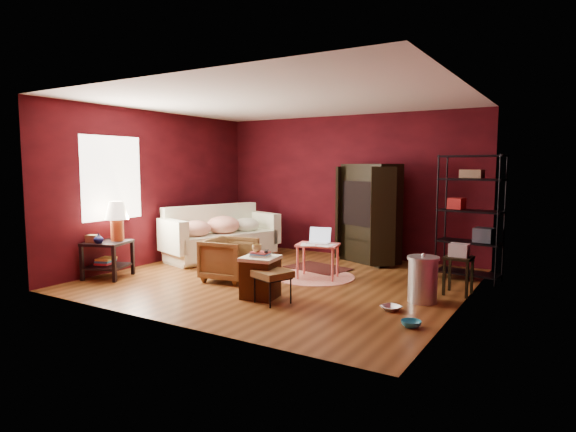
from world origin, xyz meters
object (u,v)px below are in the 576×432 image
(side_table, at_px, (112,232))
(tv_armoire, at_px, (369,211))
(laptop_desk, at_px, (318,248))
(sofa, at_px, (219,239))
(wire_shelving, at_px, (471,212))
(armchair, at_px, (229,257))
(hamper, at_px, (260,276))

(side_table, xyz_separation_m, tv_armoire, (3.09, 3.31, 0.22))
(laptop_desk, bearing_deg, sofa, 156.18)
(side_table, height_order, wire_shelving, wire_shelving)
(sofa, relative_size, laptop_desk, 2.51)
(sofa, height_order, wire_shelving, wire_shelving)
(armchair, distance_m, wire_shelving, 3.87)
(hamper, bearing_deg, side_table, -175.44)
(sofa, xyz_separation_m, laptop_desk, (2.40, -0.44, 0.10))
(wire_shelving, bearing_deg, side_table, -144.14)
(armchair, relative_size, laptop_desk, 0.91)
(side_table, distance_m, tv_armoire, 4.53)
(hamper, relative_size, laptop_desk, 0.81)
(sofa, xyz_separation_m, hamper, (2.26, -1.86, -0.10))
(sofa, xyz_separation_m, armchair, (1.27, -1.28, -0.03))
(sofa, distance_m, hamper, 2.93)
(hamper, bearing_deg, armchair, 149.78)
(laptop_desk, xyz_separation_m, tv_armoire, (0.20, 1.67, 0.46))
(armchair, bearing_deg, sofa, 36.78)
(hamper, bearing_deg, tv_armoire, 83.71)
(sofa, bearing_deg, laptop_desk, -84.27)
(wire_shelving, bearing_deg, armchair, -141.58)
(armchair, relative_size, wire_shelving, 0.37)
(laptop_desk, bearing_deg, wire_shelving, 15.48)
(wire_shelving, bearing_deg, sofa, -164.33)
(laptop_desk, bearing_deg, tv_armoire, 69.61)
(hamper, xyz_separation_m, wire_shelving, (2.24, 2.59, 0.79))
(sofa, height_order, side_table, side_table)
(armchair, bearing_deg, tv_armoire, -35.79)
(hamper, bearing_deg, wire_shelving, 49.12)
(armchair, distance_m, hamper, 1.15)
(tv_armoire, bearing_deg, armchair, -94.04)
(hamper, bearing_deg, sofa, 140.54)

